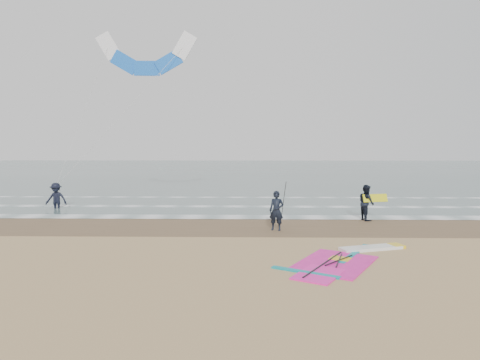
{
  "coord_description": "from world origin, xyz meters",
  "views": [
    {
      "loc": [
        -1.24,
        -13.5,
        3.72
      ],
      "look_at": [
        -1.64,
        5.0,
        2.2
      ],
      "focal_mm": 32.0,
      "sensor_mm": 36.0,
      "label": 1
    }
  ],
  "objects_px": {
    "person_standing": "(276,211)",
    "person_wading": "(56,193)",
    "windsurf_rig": "(347,259)",
    "person_walking": "(366,203)",
    "surf_kite": "(146,57)"
  },
  "relations": [
    {
      "from": "person_standing",
      "to": "person_wading",
      "type": "bearing_deg",
      "value": 171.36
    },
    {
      "from": "windsurf_rig",
      "to": "person_walking",
      "type": "relative_size",
      "value": 2.81
    },
    {
      "from": "person_wading",
      "to": "surf_kite",
      "type": "bearing_deg",
      "value": 33.99
    },
    {
      "from": "person_walking",
      "to": "surf_kite",
      "type": "height_order",
      "value": "surf_kite"
    },
    {
      "from": "person_standing",
      "to": "windsurf_rig",
      "type": "bearing_deg",
      "value": -50.03
    },
    {
      "from": "person_walking",
      "to": "surf_kite",
      "type": "distance_m",
      "value": 16.51
    },
    {
      "from": "windsurf_rig",
      "to": "person_wading",
      "type": "distance_m",
      "value": 18.04
    },
    {
      "from": "person_wading",
      "to": "person_walking",
      "type": "bearing_deg",
      "value": -13.78
    },
    {
      "from": "person_standing",
      "to": "surf_kite",
      "type": "xyz_separation_m",
      "value": [
        -7.83,
        9.45,
        8.48
      ]
    },
    {
      "from": "windsurf_rig",
      "to": "person_wading",
      "type": "height_order",
      "value": "person_wading"
    },
    {
      "from": "person_standing",
      "to": "person_walking",
      "type": "relative_size",
      "value": 0.98
    },
    {
      "from": "person_standing",
      "to": "person_walking",
      "type": "distance_m",
      "value": 5.29
    },
    {
      "from": "windsurf_rig",
      "to": "person_wading",
      "type": "relative_size",
      "value": 2.65
    },
    {
      "from": "person_walking",
      "to": "person_wading",
      "type": "xyz_separation_m",
      "value": [
        -17.04,
        3.43,
        0.05
      ]
    },
    {
      "from": "person_walking",
      "to": "person_standing",
      "type": "bearing_deg",
      "value": 107.35
    }
  ]
}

